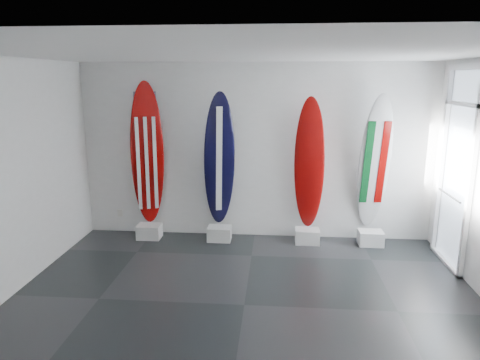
# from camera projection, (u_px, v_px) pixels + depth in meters

# --- Properties ---
(floor) EXTENTS (6.00, 6.00, 0.00)m
(floor) POSITION_uv_depth(u_px,v_px,m) (244.00, 305.00, 5.38)
(floor) COLOR black
(floor) RESTS_ON ground
(ceiling) EXTENTS (6.00, 6.00, 0.00)m
(ceiling) POSITION_uv_depth(u_px,v_px,m) (245.00, 53.00, 4.70)
(ceiling) COLOR white
(ceiling) RESTS_ON wall_back
(wall_back) EXTENTS (6.00, 0.00, 6.00)m
(wall_back) POSITION_uv_depth(u_px,v_px,m) (255.00, 152.00, 7.46)
(wall_back) COLOR silver
(wall_back) RESTS_ON ground
(wall_front) EXTENTS (6.00, 0.00, 6.00)m
(wall_front) POSITION_uv_depth(u_px,v_px,m) (214.00, 288.00, 2.61)
(wall_front) COLOR silver
(wall_front) RESTS_ON ground
(display_block_usa) EXTENTS (0.40, 0.30, 0.24)m
(display_block_usa) POSITION_uv_depth(u_px,v_px,m) (149.00, 231.00, 7.62)
(display_block_usa) COLOR silver
(display_block_usa) RESTS_ON floor
(surfboard_usa) EXTENTS (0.60, 0.41, 2.46)m
(surfboard_usa) POSITION_uv_depth(u_px,v_px,m) (147.00, 154.00, 7.41)
(surfboard_usa) COLOR #890705
(surfboard_usa) RESTS_ON display_block_usa
(display_block_navy) EXTENTS (0.40, 0.30, 0.24)m
(display_block_navy) POSITION_uv_depth(u_px,v_px,m) (219.00, 234.00, 7.51)
(display_block_navy) COLOR silver
(display_block_navy) RESTS_ON floor
(surfboard_navy) EXTENTS (0.60, 0.49, 2.30)m
(surfboard_navy) POSITION_uv_depth(u_px,v_px,m) (219.00, 160.00, 7.32)
(surfboard_navy) COLOR black
(surfboard_navy) RESTS_ON display_block_navy
(display_block_swiss) EXTENTS (0.40, 0.30, 0.24)m
(display_block_swiss) POSITION_uv_depth(u_px,v_px,m) (307.00, 236.00, 7.39)
(display_block_swiss) COLOR silver
(display_block_swiss) RESTS_ON floor
(surfboard_swiss) EXTENTS (0.53, 0.30, 2.22)m
(surfboard_swiss) POSITION_uv_depth(u_px,v_px,m) (309.00, 164.00, 7.21)
(surfboard_swiss) COLOR #890705
(surfboard_swiss) RESTS_ON display_block_swiss
(display_block_italy) EXTENTS (0.40, 0.30, 0.24)m
(display_block_italy) POSITION_uv_depth(u_px,v_px,m) (371.00, 238.00, 7.31)
(display_block_italy) COLOR silver
(display_block_italy) RESTS_ON floor
(surfboard_italy) EXTENTS (0.56, 0.52, 2.29)m
(surfboard_italy) POSITION_uv_depth(u_px,v_px,m) (374.00, 163.00, 7.12)
(surfboard_italy) COLOR silver
(surfboard_italy) RESTS_ON display_block_italy
(wall_outlet) EXTENTS (0.09, 0.02, 0.13)m
(wall_outlet) POSITION_uv_depth(u_px,v_px,m) (120.00, 213.00, 7.91)
(wall_outlet) COLOR silver
(wall_outlet) RESTS_ON wall_back
(glass_door) EXTENTS (0.12, 1.16, 2.85)m
(glass_door) POSITION_uv_depth(u_px,v_px,m) (456.00, 171.00, 6.32)
(glass_door) COLOR white
(glass_door) RESTS_ON floor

